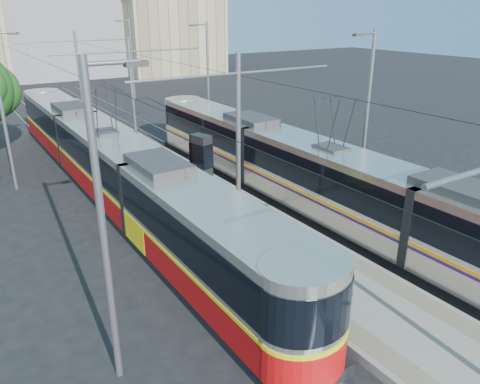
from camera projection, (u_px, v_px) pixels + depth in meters
ground at (379, 318)px, 14.34m from camera, size 160.00×160.00×0.00m
platform at (156, 167)px, 27.59m from camera, size 4.00×50.00×0.30m
tactile_strip_left at (133, 169)px, 26.80m from camera, size 0.70×50.00×0.01m
tactile_strip_right at (178, 160)px, 28.27m from camera, size 0.70×50.00×0.01m
rails at (157, 169)px, 27.64m from camera, size 8.71×70.00×0.03m
tram_left at (109, 164)px, 23.05m from camera, size 2.43×31.58×5.50m
tram_right at (329, 180)px, 20.41m from camera, size 2.43×30.40×5.50m
catenary at (173, 100)px, 23.77m from camera, size 9.20×70.00×7.00m
street_lamps at (127, 89)px, 29.25m from camera, size 15.18×38.22×8.00m
shelter at (201, 157)px, 24.54m from camera, size 0.94×1.25×2.47m
building_centre at (57, 22)px, 64.85m from camera, size 18.36×14.28×14.30m
building_right at (169, 35)px, 67.88m from camera, size 14.28×10.20×10.68m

